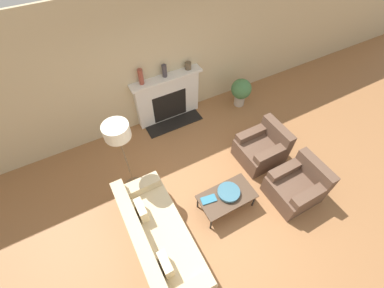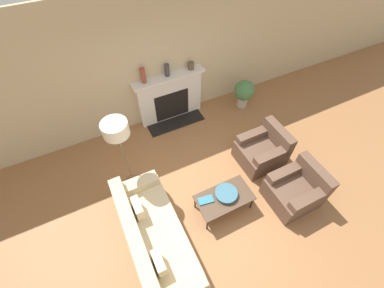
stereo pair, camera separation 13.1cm
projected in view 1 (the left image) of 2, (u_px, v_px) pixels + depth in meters
ground_plane at (218, 207)px, 4.73m from camera, size 18.00×18.00×0.00m
wall_back at (151, 64)px, 5.14m from camera, size 18.00×0.06×2.90m
fireplace at (168, 98)px, 5.82m from camera, size 1.60×0.59×1.16m
couch at (159, 239)px, 4.05m from camera, size 0.82×2.03×0.81m
armchair_near at (297, 186)px, 4.67m from camera, size 0.86×0.78×0.79m
armchair_far at (262, 148)px, 5.24m from camera, size 0.86×0.78×0.79m
coffee_table at (227, 197)px, 4.47m from camera, size 0.98×0.54×0.39m
bowl at (229, 192)px, 4.44m from camera, size 0.39×0.39×0.07m
book at (209, 199)px, 4.39m from camera, size 0.28×0.18×0.02m
floor_lamp at (119, 139)px, 3.92m from camera, size 0.41×0.41×1.71m
mantel_vase_left at (141, 77)px, 5.08m from camera, size 0.10×0.10×0.33m
mantel_vase_center_left at (164, 71)px, 5.26m from camera, size 0.10×0.10×0.27m
mantel_vase_center_right at (188, 66)px, 5.47m from camera, size 0.13×0.13×0.16m
potted_plant at (241, 90)px, 6.20m from camera, size 0.49×0.49×0.72m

